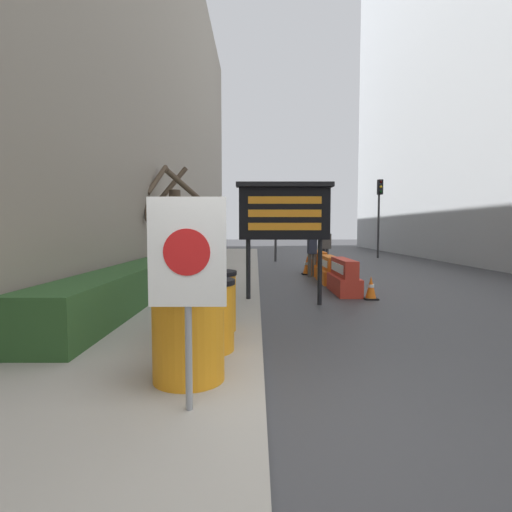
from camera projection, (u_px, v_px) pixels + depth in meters
ground_plane at (268, 435)px, 3.28m from camera, size 120.00×120.00×0.00m
sidewalk_left at (66, 427)px, 3.28m from camera, size 3.33×56.00×0.13m
building_left_facade at (148, 21)px, 12.51m from camera, size 0.40×50.40×16.44m
hedge_strip at (128, 287)px, 8.13m from camera, size 0.90×7.02×0.77m
bare_tree at (173, 219)px, 12.43m from camera, size 2.12×2.01×3.68m
barrel_drum_foreground at (190, 336)px, 4.11m from camera, size 0.77×0.77×0.92m
barrel_drum_middle at (207, 315)px, 5.12m from camera, size 0.77×0.77×0.92m
barrel_drum_back at (213, 301)px, 6.12m from camera, size 0.77×0.77×0.92m
warning_sign at (189, 265)px, 3.35m from camera, size 0.66×0.08×1.83m
message_board at (286, 213)px, 8.77m from camera, size 2.11×0.36×2.70m
jersey_barrier_red_striped at (345, 278)px, 10.50m from camera, size 0.57×1.84×0.90m
jersey_barrier_orange_near at (331, 271)px, 12.56m from camera, size 0.62×1.72×0.84m
jersey_barrier_orange_far at (319, 264)px, 14.91m from camera, size 0.57×2.00×0.87m
traffic_cone_near at (309, 265)px, 14.78m from camera, size 0.40×0.40×0.71m
traffic_cone_mid at (326, 265)px, 14.22m from camera, size 0.44×0.44×0.79m
traffic_cone_far at (372, 288)px, 9.55m from camera, size 0.32×0.32×0.57m
traffic_light_near_curb at (277, 213)px, 20.43m from camera, size 0.28×0.45×3.45m
traffic_light_far_side at (381, 202)px, 22.80m from camera, size 0.28×0.45×4.49m
pedestrian_worker at (313, 249)px, 13.95m from camera, size 0.29×0.46×1.70m
pedestrian_passerby at (327, 245)px, 17.32m from camera, size 0.48×0.33×1.71m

